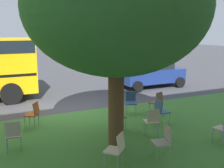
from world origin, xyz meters
TOP-DOWN VIEW (x-y plane):
  - ground at (0.00, 0.00)m, footprint 80.00×80.00m
  - grass_verge at (0.00, 3.20)m, footprint 48.00×6.00m
  - street_tree at (-0.02, 3.94)m, footprint 4.83×4.83m
  - chair_0 at (-1.43, 3.62)m, footprint 0.50×0.51m
  - chair_1 at (2.64, 3.02)m, footprint 0.46×0.46m
  - chair_2 at (-2.87, 1.79)m, footprint 0.54×0.55m
  - chair_3 at (0.48, 5.01)m, footprint 0.59×0.59m
  - chair_4 at (-0.66, 2.67)m, footprint 0.47×0.46m
  - chair_5 at (-1.93, 1.34)m, footprint 0.54×0.55m
  - chair_6 at (1.83, 1.30)m, footprint 0.58×0.57m
  - chair_7 at (-2.99, 5.04)m, footprint 0.46×0.47m
  - chair_8 at (-2.30, 2.86)m, footprint 0.44×0.43m
  - chair_9 at (-0.84, 5.07)m, footprint 0.49×0.49m
  - parked_car at (-5.50, -2.66)m, footprint 3.70×1.92m

SIDE VIEW (x-z plane):
  - ground at x=0.00m, z-range 0.00..0.00m
  - grass_verge at x=0.00m, z-range 0.00..0.01m
  - chair_0 at x=-1.43m, z-range 0.08..0.96m
  - chair_1 at x=2.64m, z-range 0.08..0.96m
  - chair_2 at x=-2.87m, z-range 0.08..0.96m
  - chair_3 at x=0.48m, z-range 0.08..0.96m
  - chair_4 at x=-0.66m, z-range 0.08..0.96m
  - chair_5 at x=-1.93m, z-range 0.08..0.96m
  - chair_6 at x=1.83m, z-range 0.08..0.96m
  - chair_7 at x=-2.99m, z-range 0.08..0.96m
  - chair_8 at x=-2.30m, z-range 0.08..0.96m
  - chair_9 at x=-0.84m, z-range 0.08..0.96m
  - parked_car at x=-5.50m, z-range 0.01..1.66m
  - street_tree at x=-0.02m, z-range 1.01..6.64m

